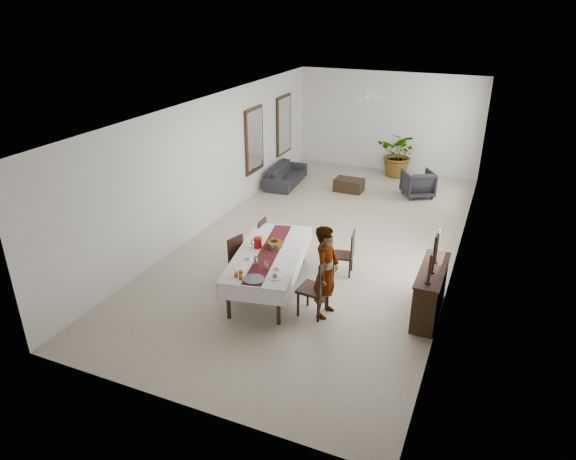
{
  "coord_description": "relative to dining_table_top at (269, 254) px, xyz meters",
  "views": [
    {
      "loc": [
        3.55,
        -10.59,
        5.29
      ],
      "look_at": [
        -0.13,
        -1.98,
        1.05
      ],
      "focal_mm": 32.0,
      "sensor_mm": 36.0,
      "label": 1
    }
  ],
  "objects": [
    {
      "name": "chair_left_near_leg_bl",
      "position": [
        -0.36,
        0.08,
        -0.55
      ],
      "size": [
        0.05,
        0.05,
        0.41
      ],
      "primitive_type": "cylinder",
      "rotation": [
        0.0,
        0.0,
        -0.3
      ],
      "color": "black",
      "rests_on": "floor"
    },
    {
      "name": "fan_blade_w",
      "position": [
        -0.07,
        5.57,
        2.14
      ],
      "size": [
        0.55,
        0.1,
        0.01
      ],
      "primitive_type": "cube",
      "color": "white",
      "rests_on": "fan_hub"
    },
    {
      "name": "plate_far_left",
      "position": [
        -0.44,
        0.5,
        0.05
      ],
      "size": [
        0.25,
        0.25,
        0.02
      ],
      "primitive_type": "cylinder",
      "color": "silver",
      "rests_on": "tablecloth_top"
    },
    {
      "name": "chair_right_near_leg_bl",
      "position": [
        0.9,
        -0.7,
        -0.52
      ],
      "size": [
        0.05,
        0.05,
        0.48
      ],
      "primitive_type": "cylinder",
      "rotation": [
        0.0,
        0.0,
        -0.09
      ],
      "color": "black",
      "rests_on": "floor"
    },
    {
      "name": "table_leg_bl",
      "position": [
        -0.68,
        1.08,
        -0.39
      ],
      "size": [
        0.09,
        0.09,
        0.73
      ],
      "primitive_type": "cylinder",
      "rotation": [
        0.0,
        0.0,
        0.19
      ],
      "color": "black",
      "rests_on": "floor"
    },
    {
      "name": "jam_jar_b",
      "position": [
        -0.12,
        -1.11,
        0.08
      ],
      "size": [
        0.07,
        0.07,
        0.08
      ],
      "primitive_type": "cylinder",
      "color": "brown",
      "rests_on": "tablecloth_top"
    },
    {
      "name": "fan_hub",
      "position": [
        0.28,
        5.57,
        2.14
      ],
      "size": [
        0.16,
        0.16,
        0.08
      ],
      "primitive_type": "cylinder",
      "color": "silver",
      "rests_on": "fan_rod"
    },
    {
      "name": "pitcher_handle",
      "position": [
        -0.37,
        0.09,
        0.14
      ],
      "size": [
        0.13,
        0.04,
        0.13
      ],
      "primitive_type": "torus",
      "rotation": [
        1.57,
        0.0,
        0.19
      ],
      "color": "maroon",
      "rests_on": "red_pitcher"
    },
    {
      "name": "chair_right_far_leg_bl",
      "position": [
        1.02,
        0.95,
        -0.56
      ],
      "size": [
        0.05,
        0.05,
        0.4
      ],
      "primitive_type": "cylinder",
      "rotation": [
        0.0,
        0.0,
        0.15
      ],
      "color": "black",
      "rests_on": "floor"
    },
    {
      "name": "fruit_basket",
      "position": [
        0.0,
        0.27,
        0.09
      ],
      "size": [
        0.31,
        0.31,
        0.1
      ],
      "primitive_type": "cylinder",
      "color": "brown",
      "rests_on": "tablecloth_top"
    },
    {
      "name": "serving_tray",
      "position": [
        0.21,
        -1.08,
        0.05
      ],
      "size": [
        0.38,
        0.38,
        0.02
      ],
      "primitive_type": "cylinder",
      "color": "#3D3D41",
      "rests_on": "tablecloth_top"
    },
    {
      "name": "coffee_table",
      "position": [
        -0.2,
        6.05,
        -0.57
      ],
      "size": [
        0.85,
        0.58,
        0.37
      ],
      "primitive_type": "cube",
      "rotation": [
        0.0,
        0.0,
        -0.02
      ],
      "color": "black",
      "rests_on": "floor"
    },
    {
      "name": "candlestick_near_base",
      "position": [
        3.06,
        -0.27,
        0.2
      ],
      "size": [
        0.1,
        0.1,
        0.03
      ],
      "primitive_type": "cylinder",
      "color": "black",
      "rests_on": "sideboard_top"
    },
    {
      "name": "mirror_glass_near",
      "position": [
        -2.65,
        4.77,
        0.84
      ],
      "size": [
        0.01,
        0.9,
        1.7
      ],
      "primitive_type": "cube",
      "color": "silver",
      "rests_on": "mirror_frame_near"
    },
    {
      "name": "tablecloth_drape_near",
      "position": [
        0.26,
        -1.32,
        -0.12
      ],
      "size": [
        1.21,
        0.25,
        0.31
      ],
      "primitive_type": "cube",
      "rotation": [
        0.0,
        0.0,
        0.19
      ],
      "color": "white",
      "rests_on": "dining_table_top"
    },
    {
      "name": "wine_glass_mid",
      "position": [
        0.01,
        -0.58,
        0.13
      ],
      "size": [
        0.07,
        0.07,
        0.18
      ],
      "primitive_type": "cylinder",
      "color": "silver",
      "rests_on": "tablecloth_top"
    },
    {
      "name": "plate_near_right",
      "position": [
        0.52,
        -0.86,
        0.05
      ],
      "size": [
        0.25,
        0.25,
        0.02
      ],
      "primitive_type": "cylinder",
      "color": "silver",
      "rests_on": "tablecloth_top"
    },
    {
      "name": "chair_left_far_leg_br",
      "position": [
        -0.36,
        0.97,
        -0.57
      ],
      "size": [
        0.04,
        0.04,
        0.38
      ],
      "primitive_type": "cylinder",
      "rotation": [
        0.0,
        0.0,
        0.01
      ],
      "color": "black",
      "rests_on": "floor"
    },
    {
      "name": "wall_back",
      "position": [
        0.28,
        8.57,
        0.84
      ],
      "size": [
        6.0,
        0.02,
        3.2
      ],
      "primitive_type": "cube",
      "color": "silver",
      "rests_on": "floor"
    },
    {
      "name": "table_leg_br",
      "position": [
        0.22,
        1.26,
        -0.39
      ],
      "size": [
        0.09,
        0.09,
        0.73
      ],
      "primitive_type": "cylinder",
      "rotation": [
        0.0,
        0.0,
        0.19
      ],
      "color": "black",
      "rests_on": "floor"
    },
    {
      "name": "table_runner",
      "position": [
        0.0,
        0.0,
        0.04
      ],
      "size": [
        0.86,
        2.63,
        0.0
      ],
      "primitive_type": "cube",
      "rotation": [
        0.0,
        0.0,
        0.19
      ],
      "color": "maroon",
      "rests_on": "tablecloth_top"
    },
    {
      "name": "jam_jar_c",
      "position": [
        -0.09,
        -1.0,
        0.08
      ],
      "size": [
        0.07,
        0.07,
        0.08
      ],
      "primitive_type": "cylinder",
      "color": "brown",
      "rests_on": "tablecloth_top"
    },
    {
      "name": "teacup_right",
      "position": [
        0.43,
        -0.55,
        0.07
      ],
      "size": [
        0.09,
        0.09,
        0.06
      ],
      "primitive_type": "cylinder",
      "color": "white",
      "rests_on": "saucer_right"
    },
    {
      "name": "saucer_left",
      "position": [
        -0.24,
        -0.42,
        0.04
      ],
      "size": [
        0.16,
        0.16,
        0.01
      ],
      "primitive_type": "cylinder",
      "color": "white",
      "rests_on": "tablecloth_top"
    },
    {
      "name": "fan_blade_s",
      "position": [
        0.28,
        5.22,
        2.14
      ],
      "size": [
        0.1,
        0.55,
        0.01
      ],
      "primitive_type": "cube",
      "color": "silver",
      "rests_on": "fan_hub"
    },
    {
      "name": "wall_left",
      "position": [
        -2.72,
        2.57,
        0.84
      ],
      "size": [
        0.02,
        12.0,
        3.2
      ],
      "primitive_type": "cube",
      "color": "silver",
      "rests_on": "floor"
    },
    {
      "name": "bread_near_right",
      "position": [
        0.52,
        -0.86,
        0.07
      ],
      "size": [
        0.09,
        0.09,
        0.09
      ],
      "primitive_type": "sphere",
      "color": "#B17D56",
      "rests_on": "plate_near_right"
    },
    {
      "name": "chair_right_far_leg_fr",
      "position": [
        1.3,
        1.32,
        -0.56
      ],
      "size": [
        0.05,
        0.05,
        0.4
      ],
      "primitive_type": "cylinder",
      "rotation": [
        0.0,
        0.0,
        0.15
      ],
      "color": "black",
      "rests_on": "floor"
    },
    {
      "name": "chair_left_far_seat",
      "position": [
        -0.52,
        1.13,
        -0.35
      ],
      "size": [
        0.39,
        0.39,
        0.04
      ],
      "primitive_type": "cube",
      "rotation": [
        0.0,
        0.0,
        -1.56
      ],
      "color": "black",
      "rests_on": "chair_left_far_leg_fl"
    },
    {
      "name": "candlestick_mid_base",
      "position": [
        3.06,
        0.14,
        0.2
      ],
      "size": [
        0.1,
        0.1,
        0.03
      ],
      "primitive_type": "cylinder",
      "color": "black",
      "rests_on": "sideboard_top"
    },
    {
      "name": "ceiling",
      "position": [
        0.28,
        2.57,
        2.44
      ],
      "size": [
        6.0,
        12.0,
        0.02
      ],
      "primitive_type": "cube",
      "color": "white",
      "rests_on": "wall_back"
    },
    {
      "name": "chair_right_far_back",
      "position": [
        1.35,
        1.16,
        -0.06
      ],
      "size": [
        0.1,
        0.41,
        0.52
      ],
      "primitive_type": "cube",
      "rotation": [
        0.0,
        0.0,
        1.72
      ],
      "color": "black",
      "rests_on": "chair_right_far_seat"
    },
    {
      "name": "jam_jar_a",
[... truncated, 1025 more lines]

